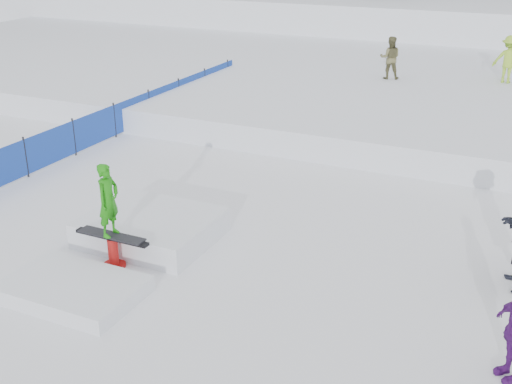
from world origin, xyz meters
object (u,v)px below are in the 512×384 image
at_px(safety_fence, 115,120).
at_px(walker_ygreen, 509,59).
at_px(walker_olive, 390,58).
at_px(jib_rail_feature, 131,240).

bearing_deg(safety_fence, walker_ygreen, 41.81).
relative_size(safety_fence, walker_olive, 10.20).
distance_m(walker_olive, jib_rail_feature, 14.60).
bearing_deg(walker_olive, jib_rail_feature, 68.96).
xyz_separation_m(safety_fence, walker_ygreen, (10.54, 9.42, 1.10)).
xyz_separation_m(safety_fence, jib_rail_feature, (4.99, -6.20, -0.25)).
bearing_deg(jib_rail_feature, walker_olive, 84.10).
height_order(walker_olive, jib_rail_feature, walker_olive).
xyz_separation_m(safety_fence, walker_olive, (6.48, 8.26, 1.03)).
height_order(safety_fence, walker_olive, walker_olive).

